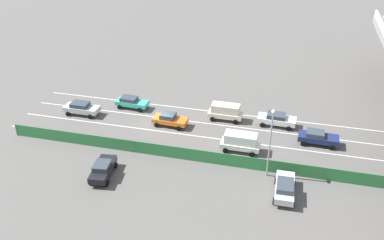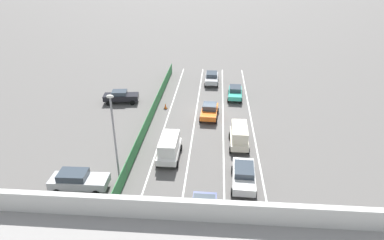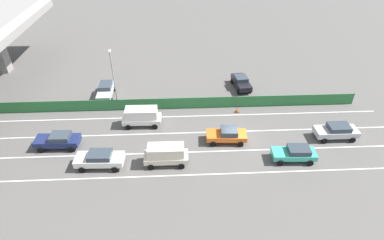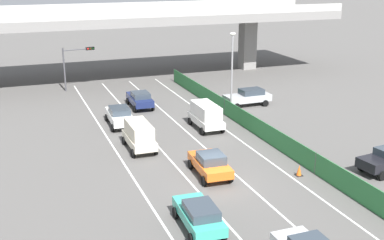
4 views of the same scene
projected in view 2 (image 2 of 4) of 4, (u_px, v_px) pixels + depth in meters
name	position (u px, v px, depth m)	size (l,w,h in m)	color
ground_plane	(209.00, 114.00, 40.86)	(300.00, 300.00, 0.00)	#565451
lane_line_left_edge	(255.00, 140.00, 34.86)	(0.14, 48.61, 0.01)	silver
lane_line_mid_left	(223.00, 139.00, 35.09)	(0.14, 48.61, 0.01)	silver
lane_line_mid_right	(192.00, 138.00, 35.32)	(0.14, 48.61, 0.01)	silver
lane_line_right_edge	(161.00, 137.00, 35.54)	(0.14, 48.61, 0.01)	silver
green_fence	(144.00, 130.00, 35.34)	(0.10, 44.71, 1.50)	#2D753D
car_sedan_navy	(203.00, 214.00, 23.54)	(2.10, 4.59, 1.61)	navy
car_van_white	(169.00, 147.00, 31.19)	(2.08, 4.40, 2.19)	silver
car_sedan_silver	(212.00, 78.00, 50.23)	(2.05, 4.57, 1.67)	#B7BABC
car_taxi_orange	(209.00, 111.00, 39.50)	(2.24, 4.36, 1.63)	orange
car_sedan_white	(244.00, 175.00, 27.72)	(2.18, 4.73, 1.64)	white
car_taxi_teal	(235.00, 92.00, 44.97)	(2.12, 4.38, 1.54)	teal
car_van_cream	(239.00, 135.00, 33.36)	(1.97, 4.31, 2.14)	beige
parked_sedan_dark	(121.00, 96.00, 43.54)	(4.64, 2.42, 1.65)	black
parked_wagon_silver	(78.00, 180.00, 27.04)	(4.69, 2.09, 1.69)	#B2B5B7
street_lamp	(114.00, 130.00, 26.98)	(0.60, 0.36, 7.67)	gray
traffic_cone	(166.00, 106.00, 42.00)	(0.47, 0.47, 0.74)	orange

